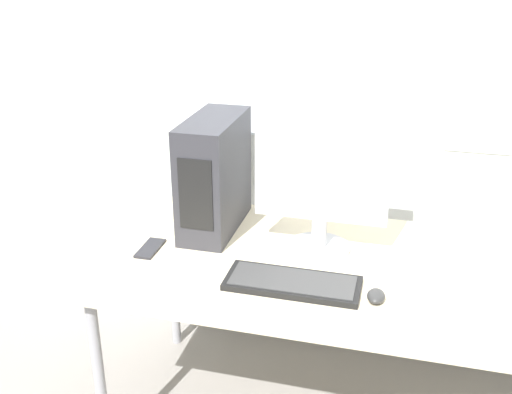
{
  "coord_description": "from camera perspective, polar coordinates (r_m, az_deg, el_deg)",
  "views": [
    {
      "loc": [
        0.03,
        -1.41,
        1.75
      ],
      "look_at": [
        -0.45,
        0.43,
        0.94
      ],
      "focal_mm": 42.0,
      "sensor_mm": 36.0,
      "label": 1
    }
  ],
  "objects": [
    {
      "name": "cell_phone",
      "position": [
        2.22,
        -10.05,
        -4.84
      ],
      "size": [
        0.07,
        0.15,
        0.01
      ],
      "rotation": [
        0.0,
        0.0,
        0.01
      ],
      "color": "#232328",
      "rests_on": "desk"
    },
    {
      "name": "pc_tower",
      "position": [
        2.28,
        -4.0,
        2.16
      ],
      "size": [
        0.18,
        0.42,
        0.44
      ],
      "color": "#2D2D33",
      "rests_on": "desk"
    },
    {
      "name": "desk",
      "position": [
        2.13,
        11.78,
        -7.84
      ],
      "size": [
        2.01,
        0.85,
        0.72
      ],
      "color": "beige",
      "rests_on": "ground_plane"
    },
    {
      "name": "wall_back",
      "position": [
        2.43,
        13.97,
        12.93
      ],
      "size": [
        8.0,
        0.07,
        2.7
      ],
      "color": "silver",
      "rests_on": "ground_plane"
    },
    {
      "name": "monitor_main",
      "position": [
        2.1,
        6.22,
        1.12
      ],
      "size": [
        0.47,
        0.23,
        0.49
      ],
      "color": "#B7B7BC",
      "rests_on": "desk"
    },
    {
      "name": "mouse",
      "position": [
        1.93,
        11.36,
        -9.23
      ],
      "size": [
        0.06,
        0.08,
        0.03
      ],
      "color": "#2D2D2D",
      "rests_on": "desk"
    },
    {
      "name": "keyboard",
      "position": [
        1.97,
        3.51,
        -8.17
      ],
      "size": [
        0.44,
        0.18,
        0.02
      ],
      "color": "black",
      "rests_on": "desk"
    }
  ]
}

